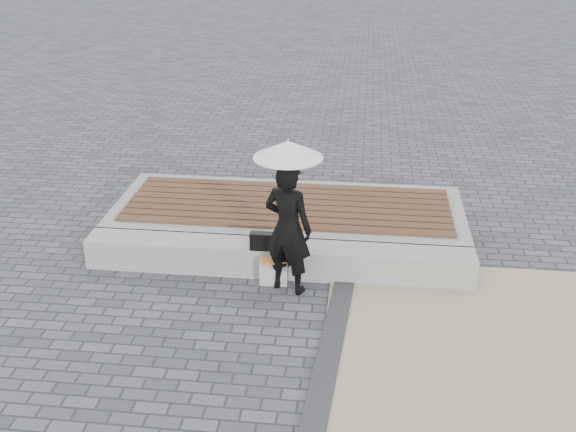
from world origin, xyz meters
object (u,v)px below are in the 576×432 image
object	(u,v)px
seating_ledge	(277,258)
handbag	(263,241)
parasol	(288,149)
canvas_tote	(274,271)
woman	(288,228)

from	to	relation	value
seating_ledge	handbag	xyz separation A→B (m)	(-0.16, -0.16, 0.31)
seating_ledge	parasol	size ratio (longest dim) A/B	4.85
parasol	handbag	distance (m)	1.39
parasol	canvas_tote	world-z (taller)	parasol
seating_ledge	canvas_tote	world-z (taller)	seating_ledge
parasol	handbag	bearing A→B (deg)	143.91
woman	parasol	world-z (taller)	parasol
handbag	canvas_tote	size ratio (longest dim) A/B	0.90
seating_ledge	woman	size ratio (longest dim) A/B	2.99
woman	handbag	size ratio (longest dim) A/B	5.14
seating_ledge	canvas_tote	xyz separation A→B (m)	(-0.01, -0.31, -0.02)
parasol	canvas_tote	bearing A→B (deg)	152.79
seating_ledge	canvas_tote	bearing A→B (deg)	-91.75
handbag	seating_ledge	bearing A→B (deg)	44.80
seating_ledge	canvas_tote	distance (m)	0.31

